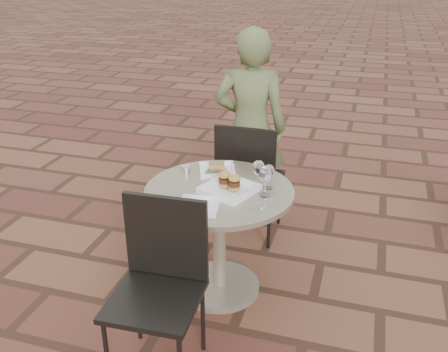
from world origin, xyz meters
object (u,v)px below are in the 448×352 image
(chair_far, at_px, (248,173))
(plate_sliders, at_px, (229,186))
(chair_near, at_px, (160,273))
(plate_tuna, at_px, (199,206))
(plate_salmon, at_px, (217,169))
(cafe_table, at_px, (219,225))
(diner, at_px, (250,129))

(chair_far, relative_size, plate_sliders, 2.54)
(chair_near, distance_m, plate_tuna, 0.45)
(chair_far, relative_size, plate_salmon, 3.21)
(cafe_table, height_order, chair_far, chair_far)
(cafe_table, relative_size, plate_sliders, 2.45)
(chair_far, bearing_deg, plate_sliders, 95.04)
(cafe_table, height_order, plate_tuna, plate_tuna)
(chair_near, bearing_deg, cafe_table, 77.86)
(chair_far, xyz_separation_m, chair_near, (-0.12, -1.33, 0.00))
(chair_far, bearing_deg, plate_salmon, 77.15)
(diner, bearing_deg, plate_sliders, 87.75)
(diner, distance_m, plate_sliders, 1.01)
(plate_salmon, relative_size, plate_sliders, 0.79)
(cafe_table, relative_size, plate_salmon, 3.10)
(plate_tuna, bearing_deg, chair_near, -100.37)
(diner, xyz_separation_m, plate_sliders, (0.12, -1.00, -0.01))
(diner, distance_m, plate_salmon, 0.75)
(diner, bearing_deg, plate_salmon, 78.28)
(cafe_table, xyz_separation_m, chair_far, (0.01, 0.67, 0.07))
(cafe_table, distance_m, chair_far, 0.67)
(diner, bearing_deg, chair_far, 93.19)
(plate_sliders, bearing_deg, chair_far, 94.43)
(chair_near, bearing_deg, plate_tuna, 76.98)
(chair_near, bearing_deg, chair_far, 82.07)
(chair_far, bearing_deg, cafe_table, 89.50)
(cafe_table, bearing_deg, plate_sliders, -8.37)
(diner, relative_size, plate_tuna, 6.09)
(chair_near, distance_m, plate_sliders, 0.70)
(chair_far, xyz_separation_m, diner, (-0.07, 0.32, 0.22))
(plate_salmon, xyz_separation_m, plate_tuna, (0.05, -0.50, -0.00))
(diner, bearing_deg, chair_near, 78.92)
(chair_near, xyz_separation_m, diner, (0.05, 1.65, 0.22))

